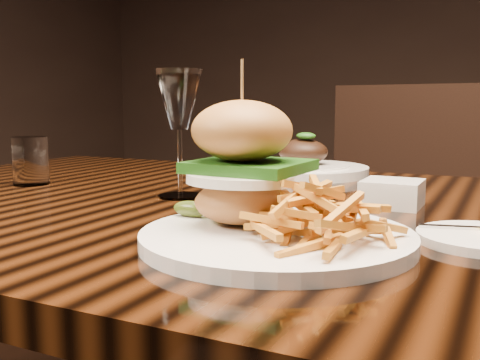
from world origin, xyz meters
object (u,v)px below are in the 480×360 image
at_px(burger_plate, 271,197).
at_px(wine_glass, 179,104).
at_px(chair_far, 387,226).
at_px(dining_table, 289,258).
at_px(far_dish, 303,166).

height_order(burger_plate, wine_glass, wine_glass).
xyz_separation_m(wine_glass, chair_far, (0.15, 0.89, -0.36)).
bearing_deg(dining_table, chair_far, 92.08).
xyz_separation_m(far_dish, chair_far, (0.07, 0.55, -0.23)).
height_order(wine_glass, chair_far, chair_far).
distance_m(wine_glass, chair_far, 0.97).
distance_m(wine_glass, far_dish, 0.38).
xyz_separation_m(burger_plate, far_dish, (-0.16, 0.55, -0.03)).
bearing_deg(far_dish, burger_plate, -73.70).
relative_size(burger_plate, chair_far, 0.30).
height_order(wine_glass, far_dish, wine_glass).
bearing_deg(wine_glass, far_dish, 76.88).
bearing_deg(dining_table, wine_glass, -178.61).
xyz_separation_m(dining_table, chair_far, (-0.03, 0.89, -0.13)).
bearing_deg(dining_table, far_dish, 106.73).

